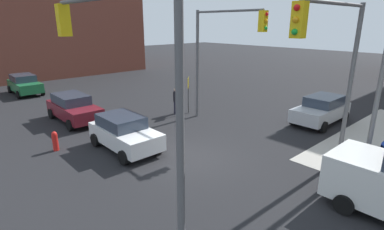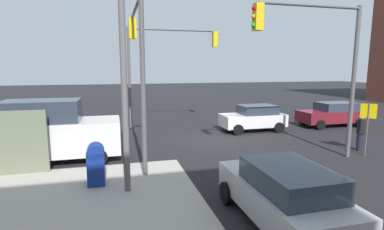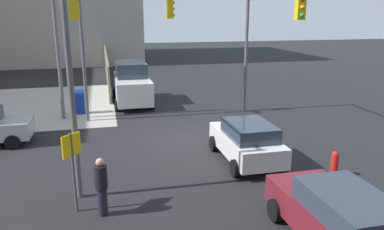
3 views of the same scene
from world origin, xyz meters
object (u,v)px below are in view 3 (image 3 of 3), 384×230
(street_lamp_corner, at_px, (62,32))
(van_white_delivery, at_px, (132,84))
(fire_hydrant, at_px, (334,164))
(pedestrian_crossing, at_px, (101,186))
(hatchback_white, at_px, (247,141))
(sedan_maroon, at_px, (341,219))
(traffic_signal_ne_corner, at_px, (119,34))
(traffic_signal_nw_corner, at_px, (72,45))
(mailbox_blue, at_px, (79,101))
(traffic_signal_se_corner, at_px, (264,33))

(street_lamp_corner, height_order, van_white_delivery, street_lamp_corner)
(fire_hydrant, height_order, pedestrian_crossing, pedestrian_crossing)
(hatchback_white, bearing_deg, sedan_maroon, -179.30)
(hatchback_white, distance_m, van_white_delivery, 11.61)
(traffic_signal_ne_corner, height_order, fire_hydrant, traffic_signal_ne_corner)
(traffic_signal_ne_corner, distance_m, street_lamp_corner, 2.89)
(sedan_maroon, bearing_deg, fire_hydrant, -32.30)
(fire_hydrant, xyz_separation_m, pedestrian_crossing, (-0.80, 8.00, 0.42))
(traffic_signal_nw_corner, bearing_deg, mailbox_blue, 3.24)
(hatchback_white, bearing_deg, pedestrian_crossing, 117.45)
(traffic_signal_nw_corner, relative_size, street_lamp_corner, 0.81)
(mailbox_blue, relative_size, pedestrian_crossing, 0.82)
(mailbox_blue, xyz_separation_m, van_white_delivery, (1.92, -3.20, 0.52))
(street_lamp_corner, bearing_deg, traffic_signal_se_corner, -106.24)
(traffic_signal_se_corner, xyz_separation_m, mailbox_blue, (4.07, 9.50, -3.91))
(traffic_signal_se_corner, xyz_separation_m, hatchback_white, (-5.08, 2.80, -3.83))
(mailbox_blue, xyz_separation_m, fire_hydrant, (-11.20, -9.20, -0.28))
(fire_hydrant, relative_size, sedan_maroon, 0.21)
(hatchback_white, bearing_deg, traffic_signal_nw_corner, 87.06)
(traffic_signal_nw_corner, relative_size, fire_hydrant, 6.91)
(mailbox_blue, distance_m, sedan_maroon, 16.50)
(traffic_signal_nw_corner, xyz_separation_m, sedan_maroon, (-6.22, -6.27, -3.75))
(hatchback_white, relative_size, pedestrian_crossing, 2.28)
(traffic_signal_ne_corner, xyz_separation_m, hatchback_white, (-7.44, -4.33, -3.76))
(traffic_signal_nw_corner, height_order, van_white_delivery, traffic_signal_nw_corner)
(sedan_maroon, bearing_deg, pedestrian_crossing, 61.31)
(traffic_signal_nw_corner, xyz_separation_m, mailbox_blue, (8.83, 0.50, -3.84))
(traffic_signal_nw_corner, bearing_deg, traffic_signal_ne_corner, -14.68)
(traffic_signal_ne_corner, xyz_separation_m, fire_hydrant, (-9.50, -6.83, -4.11))
(traffic_signal_se_corner, bearing_deg, pedestrian_crossing, 133.70)
(traffic_signal_se_corner, relative_size, hatchback_white, 1.64)
(van_white_delivery, xyz_separation_m, pedestrian_crossing, (-13.92, 2.00, -0.37))
(traffic_signal_ne_corner, distance_m, van_white_delivery, 4.98)
(traffic_signal_se_corner, bearing_deg, hatchback_white, 151.08)
(sedan_maroon, xyz_separation_m, van_white_delivery, (16.97, 3.57, 0.44))
(street_lamp_corner, xyz_separation_m, sedan_maroon, (-13.88, -7.24, -3.86))
(traffic_signal_se_corner, bearing_deg, sedan_maroon, 166.03)
(traffic_signal_se_corner, relative_size, sedan_maroon, 1.45)
(traffic_signal_se_corner, xyz_separation_m, van_white_delivery, (5.99, 6.30, -3.39))
(sedan_maroon, height_order, hatchback_white, same)
(traffic_signal_se_corner, relative_size, street_lamp_corner, 0.81)
(mailbox_blue, bearing_deg, traffic_signal_ne_corner, -125.68)
(traffic_signal_ne_corner, relative_size, hatchback_white, 1.64)
(hatchback_white, bearing_deg, van_white_delivery, 17.53)
(street_lamp_corner, relative_size, pedestrian_crossing, 4.60)
(traffic_signal_nw_corner, bearing_deg, street_lamp_corner, 7.22)
(traffic_signal_se_corner, relative_size, fire_hydrant, 6.91)
(fire_hydrant, height_order, sedan_maroon, sedan_maroon)
(traffic_signal_nw_corner, height_order, fire_hydrant, traffic_signal_nw_corner)
(traffic_signal_se_corner, height_order, fire_hydrant, traffic_signal_se_corner)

